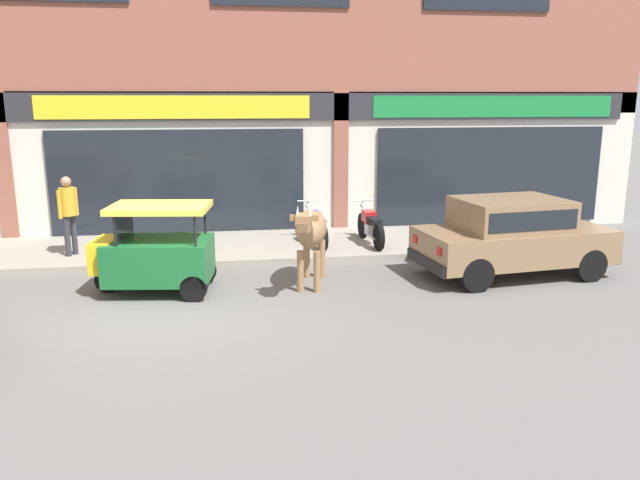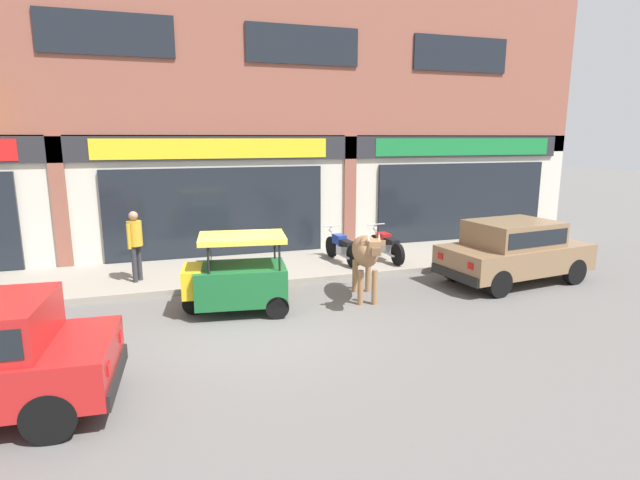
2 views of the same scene
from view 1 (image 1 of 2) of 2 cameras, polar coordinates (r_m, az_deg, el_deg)
ground_plane at (r=10.31m, az=-14.21°, el=-5.94°), size 90.00×90.00×0.00m
sidewalk at (r=13.81m, az=-12.86°, el=-0.80°), size 19.00×2.93×0.14m
shop_building at (r=15.22m, az=-13.29°, el=17.60°), size 23.00×1.40×9.62m
cow at (r=10.82m, az=-0.84°, el=0.86°), size 0.90×2.11×1.61m
car_1 at (r=12.05m, az=17.16°, el=0.60°), size 3.75×2.02×1.46m
auto_rickshaw at (r=10.93m, az=-14.85°, el=-1.31°), size 2.07×1.38×1.52m
motorcycle_0 at (r=13.54m, az=-0.46°, el=1.24°), size 0.52×1.81×0.88m
motorcycle_1 at (r=13.63m, az=4.63°, el=1.28°), size 0.52×1.81×0.88m
pedestrian at (r=13.42m, az=-22.04°, el=2.79°), size 0.32×0.43×1.60m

